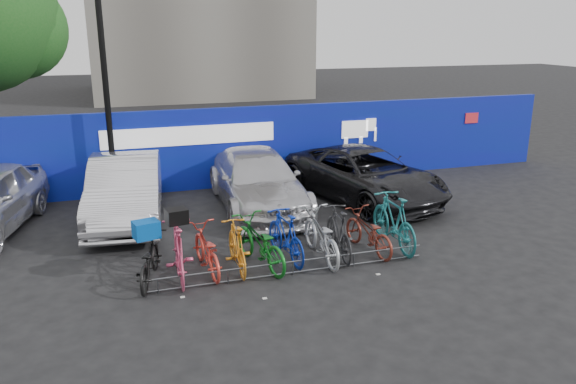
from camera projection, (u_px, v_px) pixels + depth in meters
name	position (u px, v px, depth m)	size (l,w,h in m)	color
ground	(284.00, 263.00, 11.58)	(100.00, 100.00, 0.00)	black
hoarding	(224.00, 148.00, 16.72)	(22.00, 0.18, 2.40)	#0A2291
lamppost	(105.00, 83.00, 14.64)	(0.25, 0.50, 6.11)	black
bike_rack	(293.00, 267.00, 10.99)	(5.60, 0.03, 0.30)	#595B60
car_1	(126.00, 189.00, 13.95)	(1.67, 4.80, 1.58)	silver
car_2	(257.00, 181.00, 14.91)	(2.08, 5.12, 1.49)	silver
car_3	(364.00, 175.00, 15.59)	(2.39, 5.19, 1.44)	black
bike_0	(149.00, 260.00, 10.60)	(0.60, 1.72, 0.90)	black
bike_1	(179.00, 251.00, 10.73)	(0.53, 1.88, 1.13)	#D7466E
bike_2	(206.00, 250.00, 11.05)	(0.61, 1.76, 0.92)	red
bike_3	(237.00, 246.00, 11.12)	(0.47, 1.66, 1.00)	orange
bike_4	(259.00, 243.00, 11.26)	(0.68, 1.94, 1.02)	#10671B
bike_5	(286.00, 236.00, 11.60)	(0.50, 1.76, 1.06)	#0D2AA9
bike_6	(321.00, 236.00, 11.64)	(0.68, 1.96, 1.03)	#A3A6AB
bike_7	(339.00, 232.00, 11.81)	(0.50, 1.77, 1.06)	#252528
bike_8	(368.00, 232.00, 12.03)	(0.60, 1.73, 0.91)	maroon
bike_9	(394.00, 221.00, 12.24)	(0.57, 2.02, 1.22)	#1E7276
cargo_crate	(146.00, 230.00, 10.42)	(0.46, 0.35, 0.33)	#0549A8
cargo_topcase	(177.00, 216.00, 10.53)	(0.38, 0.34, 0.28)	black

